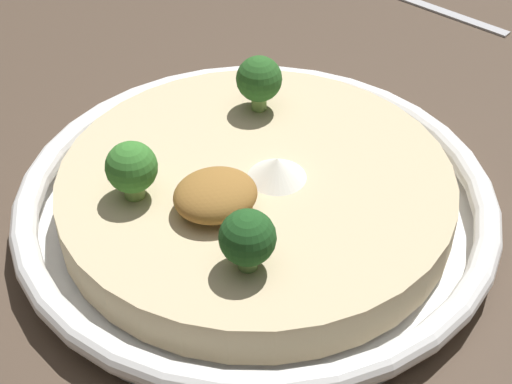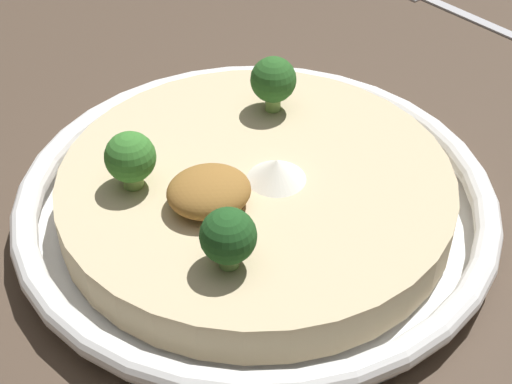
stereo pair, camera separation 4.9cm
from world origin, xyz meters
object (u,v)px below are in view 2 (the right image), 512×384
Objects in this scene: broccoli_back_right at (273,81)px; broccoli_left at (130,158)px; fork_utensil at (439,3)px; risotto_bowl at (256,199)px; broccoli_front at (228,237)px.

broccoli_back_right reaches higher than broccoli_left.
broccoli_back_right is at bearing 103.31° from fork_utensil.
risotto_bowl is at bearing -118.66° from broccoli_back_right.
broccoli_back_right is 0.28m from fork_utensil.
broccoli_front is (-0.04, -0.07, 0.04)m from risotto_bowl.
broccoli_front is 0.20× the size of fork_utensil.
risotto_bowl is 7.73× the size of broccoli_back_right.
fork_utensil is (0.34, 0.21, -0.06)m from broccoli_left.
broccoli_front is at bearing -120.28° from risotto_bowl.
broccoli_left is 0.40m from fork_utensil.
broccoli_back_right is 1.06× the size of broccoli_front.
risotto_bowl is at bearing 108.64° from fork_utensil.
fork_utensil is at bearing 31.94° from broccoli_left.
broccoli_back_right is 0.21× the size of fork_utensil.
broccoli_front reaches higher than fork_utensil.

